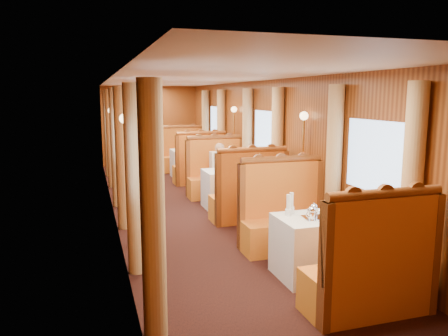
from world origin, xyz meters
name	(u,v)px	position (x,y,z in m)	size (l,w,h in m)	color
floor	(194,210)	(0.00, 0.00, 0.00)	(3.00, 12.00, 0.01)	black
ceiling	(193,79)	(0.00, 0.00, 2.50)	(3.00, 12.00, 0.01)	silver
wall_far	(150,126)	(0.00, 6.00, 1.25)	(3.00, 2.50, 0.01)	brown
wall_near	(423,255)	(0.00, -6.00, 1.25)	(3.00, 2.50, 0.01)	brown
wall_left	(112,149)	(-1.50, 0.00, 1.25)	(12.00, 2.50, 0.01)	brown
wall_right	(266,144)	(1.50, 0.00, 1.25)	(12.00, 2.50, 0.01)	brown
doorway_far	(151,134)	(0.00, 5.97, 1.00)	(0.80, 0.04, 2.00)	brown
table_near	(320,246)	(0.75, -3.50, 0.38)	(1.05, 0.72, 0.75)	white
banquette_near_fwd	(370,274)	(0.75, -4.51, 0.42)	(1.30, 0.55, 1.34)	#BE4115
banquette_near_aft	(284,220)	(0.75, -2.49, 0.42)	(1.30, 0.55, 1.34)	#BE4115
table_mid	(231,189)	(0.75, 0.00, 0.38)	(1.05, 0.72, 0.75)	white
banquette_mid_fwd	(249,198)	(0.75, -1.01, 0.42)	(1.30, 0.55, 1.34)	#BE4115
banquette_mid_aft	(216,177)	(0.75, 1.01, 0.42)	(1.30, 0.55, 1.34)	#BE4115
table_far	(191,163)	(0.75, 3.50, 0.38)	(1.05, 0.72, 0.75)	white
banquette_far_fwd	(200,167)	(0.75, 2.49, 0.42)	(1.30, 0.55, 1.34)	#BE4115
banquette_far_aft	(183,156)	(0.75, 4.51, 0.42)	(1.30, 0.55, 1.34)	#BE4115
tea_tray	(317,218)	(0.67, -3.56, 0.76)	(0.34, 0.26, 0.01)	silver
teapot_left	(312,215)	(0.57, -3.61, 0.81)	(0.16, 0.12, 0.13)	silver
teapot_right	(327,214)	(0.76, -3.62, 0.82)	(0.16, 0.12, 0.13)	silver
teapot_back	(314,212)	(0.67, -3.48, 0.81)	(0.15, 0.11, 0.12)	silver
fruit_plate	(348,216)	(1.04, -3.64, 0.77)	(0.22, 0.22, 0.05)	white
cup_inboard	(288,207)	(0.39, -3.35, 0.86)	(0.08, 0.08, 0.26)	white
cup_outboard	(291,205)	(0.47, -3.26, 0.86)	(0.08, 0.08, 0.26)	white
rose_vase_mid	(230,162)	(0.72, -0.02, 0.93)	(0.06, 0.06, 0.36)	silver
rose_vase_far	(190,143)	(0.74, 3.50, 0.93)	(0.06, 0.06, 0.36)	silver
window_left_near	(131,169)	(-1.49, -3.50, 1.45)	(1.20, 0.90, 0.01)	#8AADDA
curtain_left_near_a	(153,213)	(-1.38, -4.28, 1.18)	(0.22, 0.22, 2.35)	tan
curtain_left_near_b	(135,180)	(-1.38, -2.72, 1.18)	(0.22, 0.22, 2.35)	tan
window_right_near	(376,157)	(1.49, -3.50, 1.45)	(1.20, 0.90, 0.01)	#8AADDA
curtain_right_near_a	(411,192)	(1.38, -4.28, 1.18)	(0.22, 0.22, 2.35)	tan
curtain_right_near_b	(334,169)	(1.38, -2.72, 1.18)	(0.22, 0.22, 2.35)	tan
window_left_mid	(112,138)	(-1.49, 0.00, 1.45)	(1.20, 0.90, 0.01)	#8AADDA
curtain_left_mid_a	(122,159)	(-1.38, -0.78, 1.18)	(0.22, 0.22, 2.35)	tan
curtain_left_mid_b	(116,148)	(-1.38, 0.78, 1.18)	(0.22, 0.22, 2.35)	tan
window_right_mid	(266,134)	(1.49, 0.00, 1.45)	(1.20, 0.90, 0.01)	#8AADDA
curtain_right_mid_a	(277,152)	(1.38, -0.78, 1.18)	(0.22, 0.22, 2.35)	tan
curtain_right_mid_b	(247,144)	(1.38, 0.78, 1.18)	(0.22, 0.22, 2.35)	tan
window_left_far	(105,125)	(-1.49, 3.50, 1.45)	(1.20, 0.90, 0.01)	#8AADDA
curtain_left_far_a	(111,139)	(-1.38, 2.72, 1.18)	(0.22, 0.22, 2.35)	tan
curtain_left_far_b	(108,134)	(-1.38, 4.28, 1.18)	(0.22, 0.22, 2.35)	tan
window_right_far	(217,123)	(1.49, 3.50, 1.45)	(1.20, 0.90, 0.01)	#8AADDA
curtain_right_far_a	(221,136)	(1.38, 2.72, 1.18)	(0.22, 0.22, 2.35)	tan
curtain_right_far_b	(206,131)	(1.38, 4.28, 1.18)	(0.22, 0.22, 2.35)	tan
sconce_left_fore	(126,154)	(-1.40, -1.75, 1.38)	(0.14, 0.14, 1.95)	#BF8C3F
sconce_right_fore	(303,147)	(1.40, -1.75, 1.38)	(0.14, 0.14, 1.95)	#BF8C3F
sconce_left_aft	(112,133)	(-1.40, 1.75, 1.38)	(0.14, 0.14, 1.95)	#BF8C3F
sconce_right_aft	(234,130)	(1.40, 1.75, 1.38)	(0.14, 0.14, 1.95)	#BF8C3F
steward	(148,165)	(-0.81, 0.51, 0.85)	(0.62, 0.41, 1.69)	navy
passenger	(220,165)	(0.75, 0.73, 0.74)	(0.40, 0.44, 0.76)	beige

